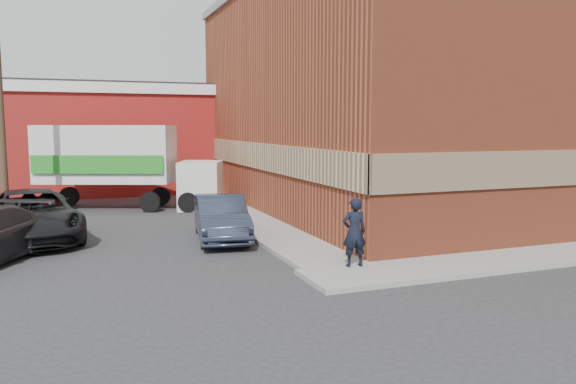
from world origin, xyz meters
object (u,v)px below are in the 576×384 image
object	(u,v)px
warehouse	(58,138)
suv_a	(31,215)
brick_building	(412,97)
man	(354,232)
sedan	(221,218)
box_truck	(123,161)

from	to	relation	value
warehouse	suv_a	xyz separation A→B (m)	(-0.54, -13.51, -2.05)
brick_building	man	xyz separation A→B (m)	(-7.55, -9.25, -3.73)
warehouse	sedan	bearing A→B (deg)	-72.50
man	box_truck	distance (m)	13.23
warehouse	box_truck	world-z (taller)	warehouse
sedan	suv_a	distance (m)	5.76
man	box_truck	xyz separation A→B (m)	(-4.31, 12.46, 1.06)
warehouse	box_truck	xyz separation A→B (m)	(2.64, -7.79, -0.80)
brick_building	sedan	xyz separation A→B (m)	(-9.62, -4.46, -4.00)
man	sedan	xyz separation A→B (m)	(-2.07, 4.78, -0.27)
man	box_truck	size ratio (longest dim) A/B	0.23
warehouse	sedan	distance (m)	16.36
warehouse	brick_building	bearing A→B (deg)	-37.20
warehouse	box_truck	bearing A→B (deg)	-71.31
brick_building	sedan	world-z (taller)	brick_building
brick_building	suv_a	size ratio (longest dim) A/B	3.31
man	box_truck	world-z (taller)	box_truck
brick_building	sedan	bearing A→B (deg)	-155.10
man	suv_a	distance (m)	10.08
warehouse	man	bearing A→B (deg)	-71.07
box_truck	suv_a	bearing A→B (deg)	-97.87
brick_building	box_truck	bearing A→B (deg)	164.83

